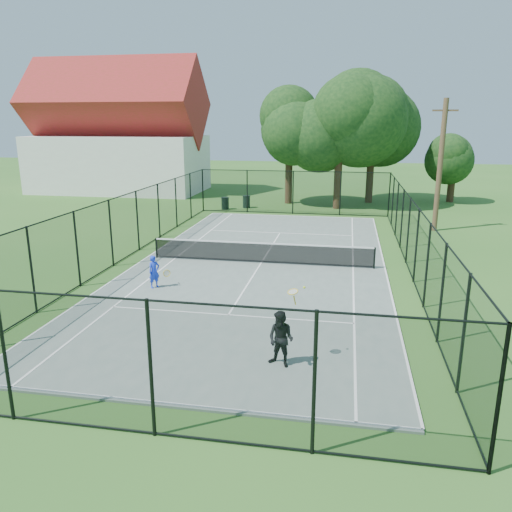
% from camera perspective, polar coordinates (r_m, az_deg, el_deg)
% --- Properties ---
extents(ground, '(120.00, 120.00, 0.00)m').
position_cam_1_polar(ground, '(22.67, 0.60, -0.94)').
color(ground, '#2D5F20').
extents(tennis_court, '(11.00, 24.00, 0.06)m').
position_cam_1_polar(tennis_court, '(22.67, 0.60, -0.87)').
color(tennis_court, slate).
rests_on(tennis_court, ground).
extents(tennis_net, '(10.08, 0.08, 0.95)m').
position_cam_1_polar(tennis_net, '(22.52, 0.60, 0.47)').
color(tennis_net, black).
rests_on(tennis_net, tennis_court).
extents(fence, '(13.10, 26.10, 3.00)m').
position_cam_1_polar(fence, '(22.30, 0.61, 2.76)').
color(fence, black).
rests_on(fence, ground).
extents(tree_near_left, '(6.24, 6.24, 8.13)m').
position_cam_1_polar(tree_near_left, '(39.40, 3.84, 13.25)').
color(tree_near_left, '#332114').
rests_on(tree_near_left, ground).
extents(tree_near_mid, '(6.83, 6.83, 8.94)m').
position_cam_1_polar(tree_near_mid, '(37.30, 9.56, 13.76)').
color(tree_near_mid, '#332114').
rests_on(tree_near_mid, ground).
extents(tree_near_right, '(6.39, 6.39, 8.82)m').
position_cam_1_polar(tree_near_right, '(40.70, 13.18, 13.82)').
color(tree_near_right, '#332114').
rests_on(tree_near_right, ground).
extents(tree_far_right, '(4.07, 4.07, 5.38)m').
position_cam_1_polar(tree_far_right, '(43.08, 21.67, 10.16)').
color(tree_far_right, '#332114').
rests_on(tree_far_right, ground).
extents(building, '(15.30, 8.15, 11.87)m').
position_cam_1_polar(building, '(48.16, -15.49, 13.01)').
color(building, silver).
rests_on(building, ground).
extents(trash_bin_left, '(0.58, 0.58, 0.89)m').
position_cam_1_polar(trash_bin_left, '(36.93, -3.55, 6.03)').
color(trash_bin_left, black).
rests_on(trash_bin_left, ground).
extents(trash_bin_right, '(0.58, 0.58, 0.92)m').
position_cam_1_polar(trash_bin_right, '(37.51, -1.11, 6.23)').
color(trash_bin_right, black).
rests_on(trash_bin_right, ground).
extents(utility_pole, '(1.40, 0.30, 7.55)m').
position_cam_1_polar(utility_pole, '(31.01, 20.30, 9.70)').
color(utility_pole, '#4C3823').
rests_on(utility_pole, ground).
extents(player_blue, '(0.85, 0.55, 1.27)m').
position_cam_1_polar(player_blue, '(19.57, -11.55, -1.76)').
color(player_blue, blue).
rests_on(player_blue, tennis_court).
extents(player_black, '(1.01, 0.98, 2.05)m').
position_cam_1_polar(player_black, '(13.15, 2.87, -9.44)').
color(player_black, black).
rests_on(player_black, tennis_court).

